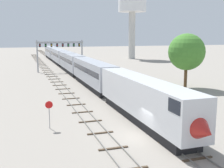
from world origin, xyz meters
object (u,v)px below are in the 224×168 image
at_px(stop_sign, 49,111).
at_px(signal_gantry, 60,48).
at_px(water_tower, 132,8).
at_px(passenger_train, 71,62).
at_px(trackside_tree_left, 187,52).

bearing_deg(stop_sign, signal_gantry, 80.41).
xyz_separation_m(water_tower, stop_sign, (-40.43, -77.20, -17.63)).
xyz_separation_m(signal_gantry, water_tower, (32.68, 31.31, 13.48)).
relative_size(passenger_train, water_tower, 4.52).
height_order(signal_gantry, water_tower, water_tower).
bearing_deg(water_tower, signal_gantry, -136.22).
xyz_separation_m(passenger_train, trackside_tree_left, (15.74, -28.14, 3.83)).
height_order(stop_sign, trackside_tree_left, trackside_tree_left).
distance_m(signal_gantry, water_tower, 47.23).
bearing_deg(water_tower, trackside_tree_left, -103.39).
relative_size(passenger_train, stop_sign, 38.15).
xyz_separation_m(passenger_train, water_tower, (30.43, 33.58, 16.90)).
distance_m(water_tower, stop_sign, 88.91).
bearing_deg(passenger_train, water_tower, 47.82).
xyz_separation_m(signal_gantry, stop_sign, (-7.75, -45.89, -4.16)).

